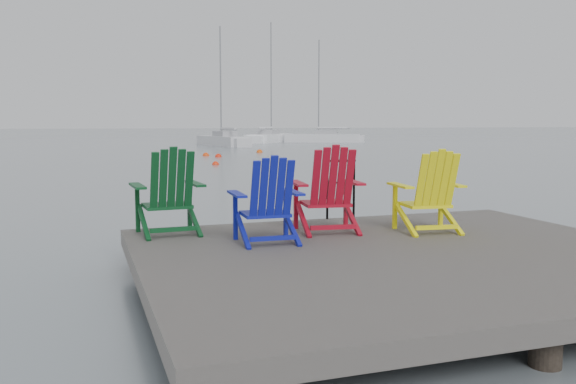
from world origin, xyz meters
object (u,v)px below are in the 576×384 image
object	(u,v)px
chair_blue	(268,200)
buoy_c	(218,157)
chair_yellow	(430,191)
chair_red	(328,190)
handrail	(341,183)
buoy_a	(216,165)
buoy_b	(206,156)
buoy_d	(259,152)
sailboat_mid	(270,138)
sailboat_near	(223,141)
sailboat_far	(322,139)
chair_green	(169,192)

from	to	relation	value
chair_blue	buoy_c	world-z (taller)	chair_blue
chair_yellow	chair_red	bearing A→B (deg)	168.79
handrail	buoy_c	size ratio (longest dim) A/B	2.40
buoy_a	buoy_b	bearing A→B (deg)	82.03
buoy_d	handrail	bearing A→B (deg)	-103.94
chair_yellow	buoy_d	bearing A→B (deg)	84.84
chair_blue	sailboat_mid	xyz separation A→B (m)	(16.06, 51.78, -0.67)
chair_blue	buoy_b	size ratio (longest dim) A/B	2.65
handrail	chair_red	distance (m)	1.23
handrail	buoy_a	xyz separation A→B (m)	(2.24, 19.44, -1.04)
chair_yellow	buoy_a	bearing A→B (deg)	92.66
chair_red	buoy_c	xyz separation A→B (m)	(4.40, 26.78, -1.07)
sailboat_near	buoy_a	size ratio (longest dim) A/B	31.50
sailboat_mid	chair_red	bearing A→B (deg)	-71.03
buoy_d	chair_red	bearing A→B (deg)	-104.61
handrail	sailboat_far	world-z (taller)	sailboat_far
chair_green	chair_red	bearing A→B (deg)	-17.68
sailboat_far	buoy_a	distance (m)	32.96
chair_yellow	buoy_c	bearing A→B (deg)	90.51
chair_green	sailboat_far	bearing A→B (deg)	62.34
sailboat_near	chair_blue	bearing A→B (deg)	-113.04
chair_red	sailboat_near	bearing A→B (deg)	86.39
chair_red	buoy_c	distance (m)	27.16
sailboat_mid	sailboat_far	distance (m)	5.33
buoy_d	sailboat_near	bearing A→B (deg)	88.29
handrail	chair_blue	distance (m)	2.20
chair_blue	buoy_d	bearing A→B (deg)	76.25
sailboat_far	buoy_a	world-z (taller)	sailboat_far
chair_green	sailboat_far	xyz separation A→B (m)	(21.79, 48.27, -0.71)
chair_red	buoy_d	distance (m)	32.07
buoy_b	chair_yellow	bearing A→B (deg)	-95.36
handrail	buoy_d	bearing A→B (deg)	76.06
handrail	buoy_d	xyz separation A→B (m)	(7.44, 29.97, -1.04)
sailboat_near	buoy_d	world-z (taller)	sailboat_near
chair_red	sailboat_far	size ratio (longest dim) A/B	0.11
handrail	buoy_b	bearing A→B (deg)	83.03
chair_blue	chair_red	bearing A→B (deg)	26.57
buoy_c	chair_green	bearing A→B (deg)	-103.73
chair_green	buoy_d	distance (m)	32.15
handrail	chair_yellow	bearing A→B (deg)	-66.75
sailboat_mid	buoy_d	size ratio (longest dim) A/B	29.94
chair_blue	sailboat_mid	bearing A→B (deg)	75.08
chair_green	sailboat_mid	size ratio (longest dim) A/B	0.09
chair_yellow	sailboat_far	xyz separation A→B (m)	(18.49, 49.21, -0.69)
chair_yellow	buoy_b	bearing A→B (deg)	91.70
chair_blue	sailboat_near	xyz separation A→B (m)	(9.42, 43.66, -0.67)
sailboat_mid	buoy_a	world-z (taller)	sailboat_mid
chair_blue	chair_yellow	distance (m)	2.25
handrail	buoy_b	distance (m)	27.30
handrail	sailboat_near	distance (m)	42.90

